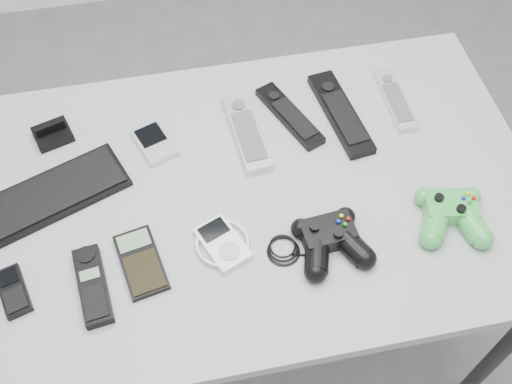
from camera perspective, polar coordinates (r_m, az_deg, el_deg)
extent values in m
plane|color=slate|center=(1.95, 2.64, -12.77)|extent=(3.50, 3.50, 0.00)
cube|color=gray|center=(1.26, 0.19, -0.03)|extent=(1.17, 0.76, 0.03)
cylinder|color=black|center=(1.63, 21.99, -14.21)|extent=(0.04, 0.04, 0.76)
cylinder|color=black|center=(1.81, -18.86, -1.51)|extent=(0.04, 0.04, 0.76)
cylinder|color=black|center=(1.89, 14.28, 3.78)|extent=(0.04, 0.04, 0.76)
cube|color=black|center=(1.30, -18.52, -0.07)|extent=(0.32, 0.22, 0.02)
cube|color=black|center=(1.39, -18.91, 5.51)|extent=(0.10, 0.09, 0.04)
cube|color=silver|center=(1.33, -9.61, 4.63)|extent=(0.10, 0.12, 0.02)
cube|color=silver|center=(1.33, -0.94, 5.89)|extent=(0.07, 0.23, 0.03)
cube|color=black|center=(1.37, 3.21, 7.33)|extent=(0.12, 0.21, 0.02)
cube|color=black|center=(1.38, 8.05, 7.49)|extent=(0.09, 0.26, 0.02)
cube|color=silver|center=(1.44, 13.06, 8.64)|extent=(0.04, 0.19, 0.02)
cube|color=black|center=(1.21, -22.13, -8.73)|extent=(0.07, 0.11, 0.02)
cube|color=black|center=(1.16, -15.30, -8.57)|extent=(0.07, 0.17, 0.03)
cube|color=black|center=(1.17, -10.91, -6.56)|extent=(0.10, 0.16, 0.01)
cube|color=white|center=(1.17, -3.22, -4.89)|extent=(0.14, 0.15, 0.02)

